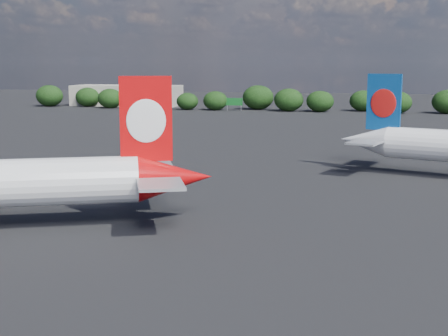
# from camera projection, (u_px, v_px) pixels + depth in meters

# --- Properties ---
(ground) EXTENTS (500.00, 500.00, 0.00)m
(ground) POSITION_uv_depth(u_px,v_px,m) (196.00, 164.00, 106.70)
(ground) COLOR black
(ground) RESTS_ON ground
(terminal_building) EXTENTS (42.00, 16.00, 8.00)m
(terminal_building) POSITION_uv_depth(u_px,v_px,m) (127.00, 95.00, 247.17)
(terminal_building) COLOR #A49E8D
(terminal_building) RESTS_ON ground
(highway_sign) EXTENTS (6.00, 0.30, 4.50)m
(highway_sign) POSITION_uv_depth(u_px,v_px,m) (234.00, 102.00, 221.57)
(highway_sign) COLOR #125B1F
(highway_sign) RESTS_ON ground
(billboard_yellow) EXTENTS (5.00, 0.30, 5.50)m
(billboard_yellow) POSITION_uv_depth(u_px,v_px,m) (320.00, 100.00, 220.58)
(billboard_yellow) COLOR gold
(billboard_yellow) RESTS_ON ground
(horizon_treeline) EXTENTS (207.01, 15.82, 8.90)m
(horizon_treeline) POSITION_uv_depth(u_px,v_px,m) (305.00, 100.00, 219.86)
(horizon_treeline) COLOR black
(horizon_treeline) RESTS_ON ground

